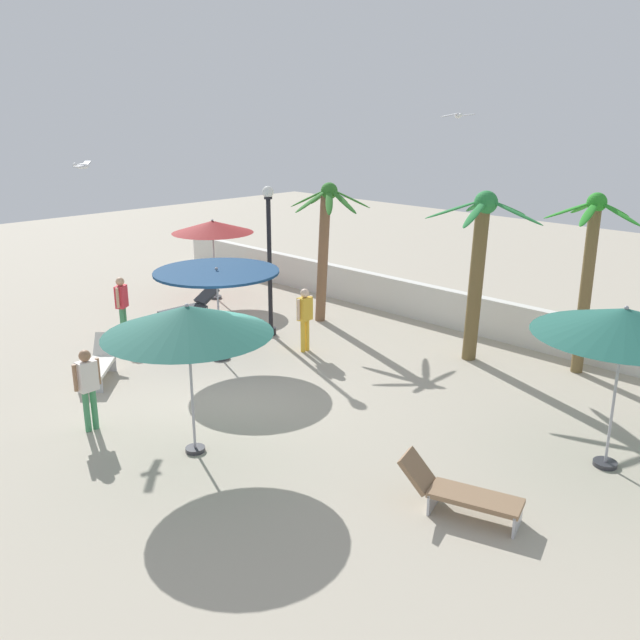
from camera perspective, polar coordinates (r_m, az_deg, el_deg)
ground_plane at (r=14.38m, az=-8.30°, el=-7.76°), size 56.00×56.00×0.00m
boundary_wall at (r=19.89m, az=11.08°, el=0.87°), size 25.20×0.30×1.08m
patio_umbrella_0 at (r=12.36m, az=24.01°, el=-0.17°), size 3.00×3.00×2.94m
patio_umbrella_1 at (r=16.82m, az=-8.59°, el=3.73°), size 3.05×3.05×2.36m
patio_umbrella_2 at (r=22.47m, az=-8.93°, el=7.65°), size 2.63×2.63×2.63m
patio_umbrella_3 at (r=12.05m, az=-10.96°, el=-0.03°), size 2.98×2.98×2.82m
palm_tree_0 at (r=16.82m, az=21.49°, el=4.47°), size 2.11×2.21×4.25m
palm_tree_2 at (r=16.90m, az=13.11°, el=5.19°), size 2.60×2.80×4.21m
palm_tree_3 at (r=19.59m, az=0.44°, el=7.18°), size 2.36×2.36×4.08m
lamp_post_0 at (r=18.52m, az=-4.23°, el=5.44°), size 0.31×0.31×4.09m
lounge_chair_0 at (r=20.67m, az=-10.81°, el=1.10°), size 0.55×1.87×0.83m
lounge_chair_1 at (r=16.74m, az=-17.88°, el=-3.36°), size 1.78×1.67×0.84m
lounge_chair_2 at (r=11.06m, az=11.50°, el=-13.85°), size 1.97×1.10×0.84m
guest_0 at (r=17.48m, az=-1.27°, el=0.53°), size 0.27×0.56×1.67m
guest_1 at (r=19.32m, az=-16.18°, el=1.51°), size 0.41×0.46×1.69m
guest_3 at (r=13.91m, az=-18.78°, el=-4.93°), size 0.26×0.56×1.66m
seagull_0 at (r=19.09m, az=11.43°, el=16.34°), size 0.60×0.85×0.14m
seagull_1 at (r=17.19m, az=-19.23°, el=12.03°), size 0.97×0.85×0.14m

